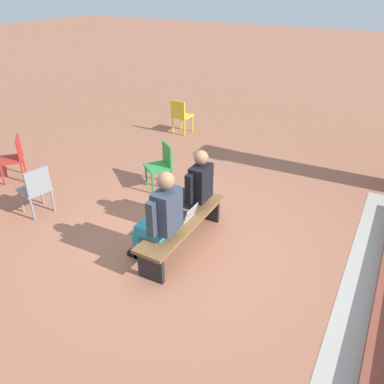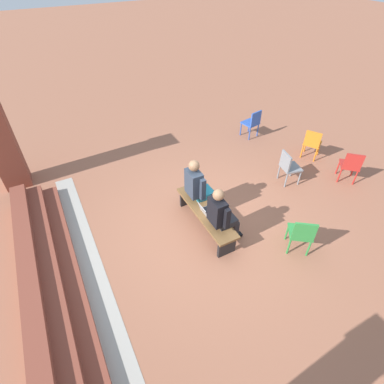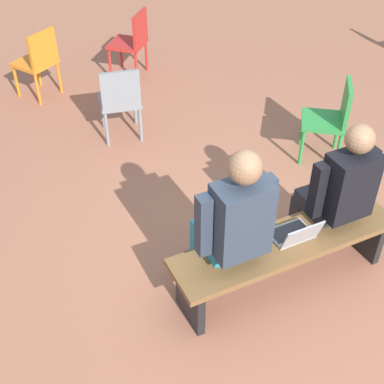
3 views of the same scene
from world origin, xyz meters
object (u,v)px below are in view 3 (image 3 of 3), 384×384
plastic_chair_foreground (38,59)px  plastic_chair_near_bench_left (133,40)px  bench (285,249)px  person_student (337,190)px  person_adult (232,223)px  laptop (295,234)px  plastic_chair_by_pillar (332,116)px  plastic_chair_far_left (120,99)px

plastic_chair_foreground → plastic_chair_near_bench_left: bearing=-177.7°
bench → plastic_chair_foreground: plastic_chair_foreground is taller
person_student → plastic_chair_near_bench_left: 3.79m
person_adult → plastic_chair_foreground: size_ratio=1.66×
person_student → person_adult: (0.90, -0.00, 0.02)m
laptop → plastic_chair_by_pillar: 1.81m
bench → plastic_chair_near_bench_left: (-0.25, -3.85, 0.13)m
person_adult → laptop: person_adult is taller
person_adult → laptop: size_ratio=4.37×
person_student → person_adult: person_adult is taller
person_student → plastic_chair_by_pillar: bearing=-127.5°
laptop → plastic_chair_by_pillar: bearing=-136.1°
person_student → plastic_chair_foreground: bearing=-69.4°
plastic_chair_foreground → plastic_chair_by_pillar: 3.44m
person_student → laptop: 0.46m
bench → person_adult: bearing=-9.0°
laptop → plastic_chair_foreground: plastic_chair_foreground is taller
person_adult → plastic_chair_near_bench_left: (-0.70, -3.78, -0.26)m
plastic_chair_foreground → plastic_chair_by_pillar: same height
plastic_chair_far_left → plastic_chair_near_bench_left: 1.50m
plastic_chair_by_pillar → person_adult: bearing=33.0°
laptop → plastic_chair_foreground: (1.00, -3.81, -0.02)m
person_student → plastic_chair_near_bench_left: (0.20, -3.78, -0.23)m
person_adult → plastic_chair_far_left: 2.44m
bench → person_student: size_ratio=1.34×
laptop → plastic_chair_by_pillar: (-1.31, -1.26, -0.02)m
person_adult → bench: bearing=171.0°
laptop → plastic_chair_near_bench_left: (-0.20, -3.86, -0.02)m
laptop → plastic_chair_near_bench_left: size_ratio=0.38×
plastic_chair_foreground → plastic_chair_near_bench_left: 1.20m
plastic_chair_far_left → plastic_chair_by_pillar: size_ratio=1.00×
plastic_chair_near_bench_left → plastic_chair_by_pillar: (-1.11, 2.60, 0.00)m
plastic_chair_by_pillar → plastic_chair_far_left: bearing=-35.4°
plastic_chair_near_bench_left → plastic_chair_by_pillar: 2.83m
plastic_chair_foreground → plastic_chair_near_bench_left: (-1.20, -0.05, 0.00)m
plastic_chair_near_bench_left → plastic_chair_by_pillar: bearing=113.0°
bench → plastic_chair_by_pillar: (-1.36, -1.24, 0.13)m
person_student → person_adult: bearing=-0.2°
bench → plastic_chair_far_left: (0.40, -2.49, 0.13)m
person_student → plastic_chair_far_left: person_student is taller
bench → plastic_chair_far_left: bearing=-80.8°
person_student → laptop: size_ratio=4.18×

